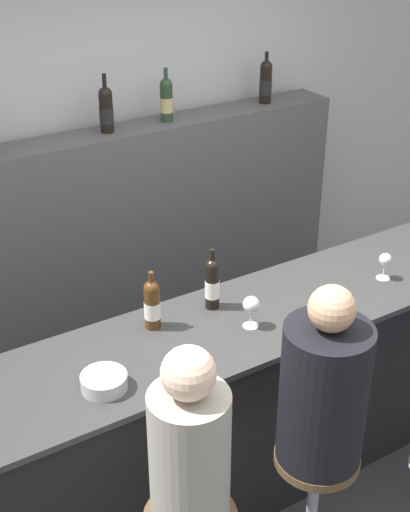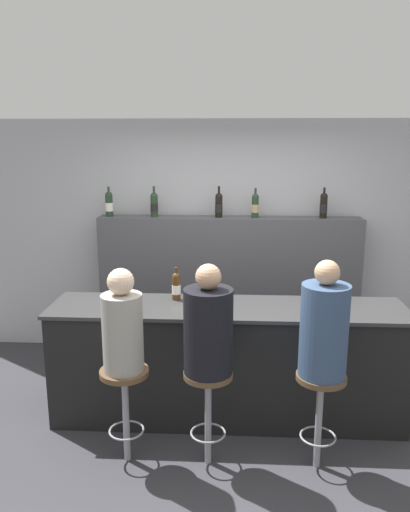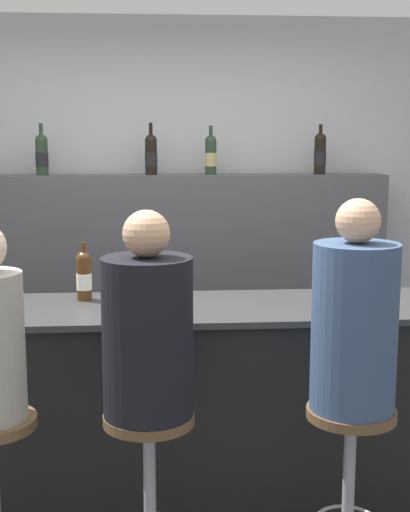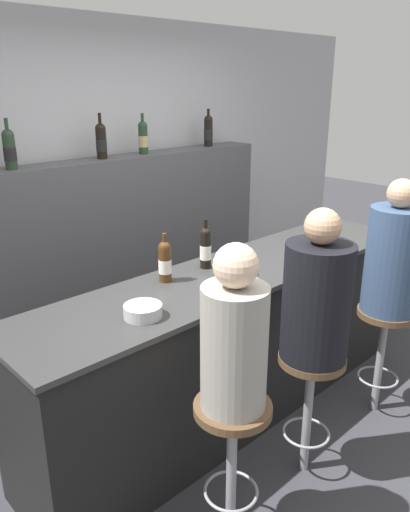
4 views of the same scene
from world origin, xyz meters
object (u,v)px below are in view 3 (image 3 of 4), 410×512
(wine_bottle_backbar_4, at_px, (320,153))
(guest_seated_right, at_px, (354,321))
(wine_bottle_backbar_1, at_px, (42,154))
(bar_stool_middle, at_px, (149,454))
(wine_glass_0, at_px, (163,286))
(wine_glass_1, at_px, (339,285))
(wine_bottle_backbar_3, at_px, (211,154))
(wine_bottle_counter_1, at_px, (150,272))
(guest_seated_middle, at_px, (148,330))
(bar_stool_right, at_px, (350,447))
(wine_bottle_backbar_2, at_px, (151,154))
(wine_bottle_counter_0, at_px, (84,275))

(wine_bottle_backbar_4, xyz_separation_m, guest_seated_right, (-0.31, -1.96, -0.61))
(wine_bottle_backbar_1, bearing_deg, bar_stool_middle, -70.97)
(wine_glass_0, relative_size, guest_seated_right, 0.19)
(wine_bottle_backbar_1, relative_size, wine_glass_1, 2.25)
(wine_bottle_backbar_1, distance_m, wine_glass_0, 1.66)
(wine_bottle_backbar_3, height_order, guest_seated_right, wine_bottle_backbar_3)
(wine_bottle_backbar_3, xyz_separation_m, wine_glass_0, (-0.34, -1.37, -0.57))
(wine_bottle_counter_1, height_order, wine_bottle_backbar_1, wine_bottle_backbar_1)
(wine_glass_1, height_order, guest_seated_middle, guest_seated_middle)
(wine_glass_0, bearing_deg, wine_glass_1, 0.00)
(wine_bottle_counter_1, xyz_separation_m, bar_stool_middle, (-0.01, -0.83, -0.57))
(guest_seated_middle, relative_size, guest_seated_right, 0.95)
(wine_bottle_backbar_1, bearing_deg, bar_stool_right, -52.79)
(wine_bottle_backbar_3, bearing_deg, guest_seated_middle, -101.59)
(wine_bottle_backbar_2, height_order, guest_seated_middle, wine_bottle_backbar_2)
(wine_bottle_counter_1, relative_size, guest_seated_middle, 0.39)
(wine_glass_1, height_order, bar_stool_middle, wine_glass_1)
(wine_bottle_counter_0, xyz_separation_m, wine_glass_0, (0.39, -0.24, -0.01))
(wine_bottle_backbar_4, bearing_deg, guest_seated_right, -98.88)
(wine_bottle_counter_0, bearing_deg, wine_glass_0, -31.58)
(bar_stool_right, bearing_deg, guest_seated_right, 165.96)
(bar_stool_right, height_order, guest_seated_right, guest_seated_right)
(bar_stool_middle, xyz_separation_m, guest_seated_right, (0.81, 0.00, 0.53))
(wine_glass_1, bearing_deg, wine_glass_0, 180.00)
(wine_glass_1, bearing_deg, bar_stool_middle, -146.81)
(wine_bottle_backbar_1, height_order, wine_bottle_backbar_4, wine_bottle_backbar_1)
(wine_bottle_backbar_1, relative_size, wine_bottle_backbar_3, 1.04)
(wine_bottle_counter_1, xyz_separation_m, wine_bottle_backbar_4, (1.11, 1.13, 0.56))
(wine_bottle_backbar_1, relative_size, bar_stool_right, 0.44)
(guest_seated_middle, bearing_deg, wine_bottle_counter_1, 89.62)
(wine_bottle_backbar_2, xyz_separation_m, wine_glass_1, (0.89, -1.37, -0.59))
(wine_bottle_backbar_2, height_order, wine_glass_1, wine_bottle_backbar_2)
(guest_seated_right, bearing_deg, wine_bottle_backbar_1, 127.21)
(guest_seated_right, bearing_deg, bar_stool_middle, -180.00)
(wine_bottle_counter_0, height_order, wine_glass_0, wine_bottle_counter_0)
(wine_bottle_counter_1, relative_size, guest_seated_right, 0.37)
(wine_bottle_backbar_4, height_order, guest_seated_right, wine_bottle_backbar_4)
(wine_bottle_backbar_3, bearing_deg, wine_bottle_counter_1, -109.32)
(wine_bottle_backbar_2, distance_m, wine_glass_0, 1.48)
(wine_bottle_counter_1, distance_m, bar_stool_right, 1.29)
(wine_bottle_backbar_2, relative_size, wine_bottle_backbar_3, 1.06)
(wine_bottle_backbar_4, relative_size, bar_stool_middle, 0.44)
(wine_bottle_counter_1, relative_size, bar_stool_middle, 0.42)
(bar_stool_middle, bearing_deg, wine_bottle_counter_0, 111.07)
(wine_glass_0, relative_size, bar_stool_right, 0.22)
(guest_seated_middle, bearing_deg, guest_seated_right, -0.00)
(wine_bottle_backbar_1, xyz_separation_m, wine_glass_1, (1.58, -1.37, -0.59))
(wine_bottle_backbar_1, distance_m, bar_stool_middle, 2.36)
(wine_bottle_counter_1, bearing_deg, wine_bottle_backbar_2, 89.44)
(bar_stool_middle, bearing_deg, wine_bottle_counter_1, 89.62)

